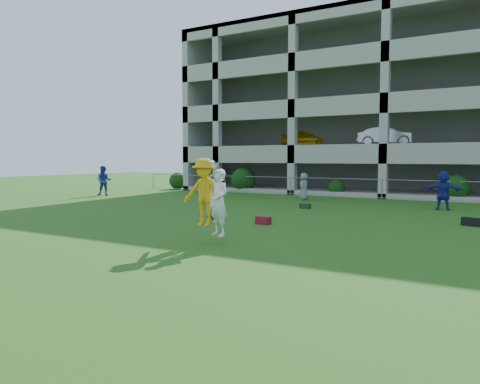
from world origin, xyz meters
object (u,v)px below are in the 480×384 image
Objects in this scene: bystander_c at (304,187)px; parking_garage at (413,110)px; bystander_b at (216,182)px; frisbee_contest at (208,195)px; bystander_d at (443,190)px; bystander_a at (104,181)px.

parking_garage is (3.62, 11.97, 5.23)m from bystander_c.
bystander_b is 16.67m from parking_garage.
frisbee_contest is (3.06, -14.08, 0.61)m from bystander_c.
bystander_b is at bearing -124.48° from parking_garage.
bystander_d is (7.64, -1.36, 0.13)m from bystander_c.
bystander_b reaches higher than bystander_c.
parking_garage reaches higher than frisbee_contest.
bystander_a is at bearing 146.01° from frisbee_contest.
bystander_c is 0.72× the size of frisbee_contest.
bystander_c is at bearing 102.27° from frisbee_contest.
bystander_a reaches higher than bystander_c.
frisbee_contest reaches higher than bystander_c.
bystander_a is 1.23× the size of bystander_c.
bystander_b is 1.22× the size of bystander_c.
bystander_d is 14.83m from parking_garage.
bystander_a is 1.05× the size of bystander_d.
frisbee_contest is at bearing -91.22° from parking_garage.
bystander_a is 12.96m from bystander_c.
bystander_a is 20.21m from bystander_d.
bystander_c is at bearing -19.72° from bystander_b.
bystander_a is 0.89× the size of frisbee_contest.
bystander_b reaches higher than bystander_d.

